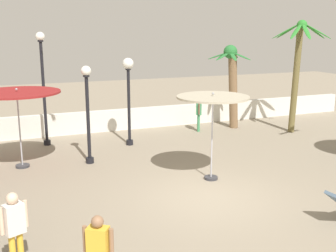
# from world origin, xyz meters

# --- Properties ---
(ground_plane) EXTENTS (56.00, 56.00, 0.00)m
(ground_plane) POSITION_xyz_m (0.00, 0.00, 0.00)
(ground_plane) COLOR gray
(boundary_wall) EXTENTS (25.20, 0.30, 0.98)m
(boundary_wall) POSITION_xyz_m (0.00, 8.82, 0.49)
(boundary_wall) COLOR silver
(boundary_wall) RESTS_ON ground_plane
(patio_umbrella_0) EXTENTS (2.21, 2.21, 2.77)m
(patio_umbrella_0) POSITION_xyz_m (0.74, 1.29, 2.47)
(patio_umbrella_0) COLOR #333338
(patio_umbrella_0) RESTS_ON ground_plane
(patio_umbrella_2) EXTENTS (2.84, 2.84, 2.73)m
(patio_umbrella_2) POSITION_xyz_m (-4.71, 4.77, 2.48)
(patio_umbrella_2) COLOR #333338
(patio_umbrella_2) RESTS_ON ground_plane
(palm_tree_0) EXTENTS (2.04, 2.07, 3.93)m
(palm_tree_0) POSITION_xyz_m (4.90, 7.24, 2.47)
(palm_tree_0) COLOR brown
(palm_tree_0) RESTS_ON ground_plane
(palm_tree_2) EXTENTS (2.40, 2.42, 5.03)m
(palm_tree_2) POSITION_xyz_m (7.22, 5.53, 3.18)
(palm_tree_2) COLOR brown
(palm_tree_2) RESTS_ON ground_plane
(lamp_post_0) EXTENTS (0.44, 0.44, 3.53)m
(lamp_post_0) POSITION_xyz_m (-0.46, 6.13, 2.43)
(lamp_post_0) COLOR black
(lamp_post_0) RESTS_ON ground_plane
(lamp_post_2) EXTENTS (0.35, 0.35, 3.42)m
(lamp_post_2) POSITION_xyz_m (-2.47, 4.36, 2.04)
(lamp_post_2) COLOR black
(lamp_post_2) RESTS_ON ground_plane
(lamp_post_3) EXTENTS (0.35, 0.35, 4.52)m
(lamp_post_3) POSITION_xyz_m (-3.60, 7.38, 2.67)
(lamp_post_3) COLOR black
(lamp_post_3) RESTS_ON ground_plane
(guest_0) EXTENTS (0.52, 0.36, 1.66)m
(guest_0) POSITION_xyz_m (-5.17, -1.97, 1.00)
(guest_0) COLOR gold
(guest_0) RESTS_ON ground_plane
(guest_1) EXTENTS (0.36, 0.52, 1.56)m
(guest_1) POSITION_xyz_m (3.18, 7.20, 0.94)
(guest_1) COLOR #3F8C59
(guest_1) RESTS_ON ground_plane
(guest_2) EXTENTS (0.47, 0.40, 1.57)m
(guest_2) POSITION_xyz_m (-3.87, -3.35, 0.94)
(guest_2) COLOR #3359B2
(guest_2) RESTS_ON ground_plane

